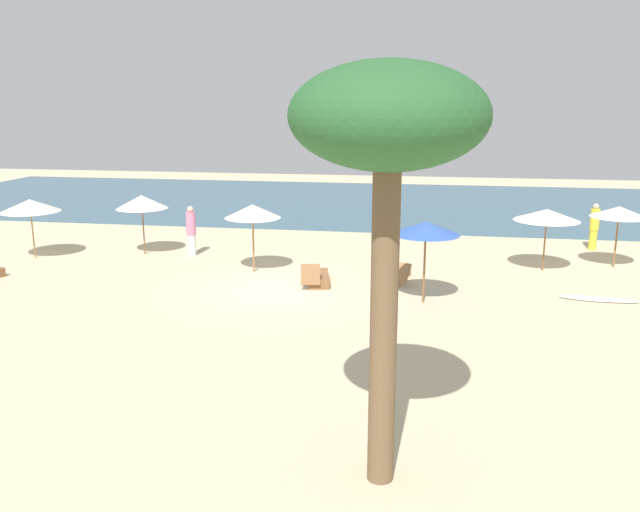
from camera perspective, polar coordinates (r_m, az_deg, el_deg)
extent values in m
plane|color=beige|center=(19.22, -3.77, -3.06)|extent=(60.00, 60.00, 0.00)
cube|color=#3D6075|center=(35.60, 2.48, 4.71)|extent=(48.00, 16.00, 0.06)
cylinder|color=brown|center=(18.05, 9.08, -0.65)|extent=(0.06, 0.06, 2.21)
cone|color=#3359B2|center=(17.84, 9.19, 2.41)|extent=(1.86, 1.86, 0.34)
cylinder|color=olive|center=(21.14, -5.82, 1.46)|extent=(0.06, 0.06, 2.16)
cone|color=silver|center=(20.97, -5.88, 3.90)|extent=(1.80, 1.80, 0.43)
cylinder|color=brown|center=(22.44, 18.97, 1.26)|extent=(0.05, 0.05, 1.98)
cone|color=silver|center=(22.28, 19.14, 3.41)|extent=(2.10, 2.10, 0.37)
cylinder|color=brown|center=(24.36, -15.12, 2.58)|extent=(0.05, 0.05, 2.09)
cone|color=silver|center=(24.22, -15.25, 4.57)|extent=(1.83, 1.83, 0.48)
cylinder|color=brown|center=(23.78, 24.39, 1.46)|extent=(0.06, 0.06, 2.00)
cone|color=white|center=(23.63, 24.59, 3.52)|extent=(1.84, 1.84, 0.36)
cylinder|color=olive|center=(25.05, -23.73, 2.12)|extent=(0.04, 0.04, 2.03)
cone|color=silver|center=(24.91, -23.92, 4.04)|extent=(2.03, 2.03, 0.43)
cube|color=olive|center=(20.44, 6.37, -1.69)|extent=(1.06, 1.61, 0.28)
cube|color=olive|center=(19.72, 6.95, -1.43)|extent=(0.70, 0.65, 0.53)
cube|color=white|center=(20.40, 6.38, -1.27)|extent=(0.83, 1.16, 0.03)
cube|color=brown|center=(19.97, -0.11, -1.96)|extent=(0.87, 1.59, 0.28)
cube|color=brown|center=(19.26, -0.84, -1.63)|extent=(0.63, 0.49, 0.59)
cylinder|color=white|center=(23.84, -11.09, 0.95)|extent=(0.36, 0.36, 0.77)
cylinder|color=#D17299|center=(23.68, -11.17, 2.82)|extent=(0.42, 0.42, 0.81)
sphere|color=beige|center=(23.60, -11.23, 4.02)|extent=(0.22, 0.22, 0.22)
cylinder|color=yellow|center=(26.37, 22.65, 1.32)|extent=(0.35, 0.35, 0.75)
cylinder|color=yellow|center=(26.23, 22.80, 2.95)|extent=(0.41, 0.41, 0.78)
sphere|color=beige|center=(26.16, 22.90, 4.00)|extent=(0.21, 0.21, 0.21)
cylinder|color=brown|center=(9.24, 5.55, -5.97)|extent=(0.39, 0.39, 4.80)
ellipsoid|color=#285B2D|center=(8.72, 5.99, 12.05)|extent=(2.63, 2.63, 1.45)
ellipsoid|color=silver|center=(19.90, 23.08, -3.45)|extent=(2.15, 0.68, 0.07)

